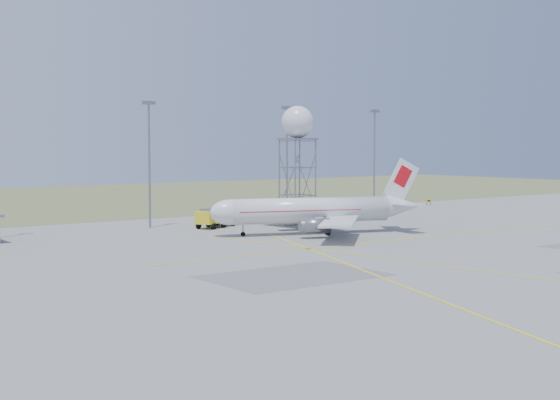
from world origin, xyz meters
TOP-DOWN VIEW (x-y plane):
  - ground at (0.00, 0.00)m, footprint 400.00×400.00m
  - grass_strip at (0.00, 140.00)m, footprint 400.00×120.00m
  - mast_b at (-10.00, 66.00)m, footprint 2.20×0.50m
  - mast_c at (18.00, 66.00)m, footprint 2.20×0.50m
  - mast_d at (40.00, 66.00)m, footprint 2.20×0.50m
  - taxi_sign_near at (55.60, 72.00)m, footprint 1.60×0.17m
  - taxi_sign_far at (62.60, 72.00)m, footprint 1.60×0.17m
  - airliner_main at (5.74, 43.34)m, footprint 32.67×30.75m
  - radar_tower at (14.21, 58.05)m, footprint 5.57×5.57m
  - fire_truck at (-0.96, 60.10)m, footprint 8.69×6.18m

SIDE VIEW (x-z plane):
  - ground at x=0.00m, z-range 0.00..0.00m
  - grass_strip at x=0.00m, z-range 0.00..0.03m
  - taxi_sign_near at x=55.60m, z-range 0.29..1.49m
  - taxi_sign_far at x=62.60m, z-range 0.29..1.49m
  - fire_truck at x=-0.96m, z-range -0.07..3.26m
  - airliner_main at x=5.74m, z-range -2.21..9.21m
  - radar_tower at x=14.21m, z-range 1.23..21.38m
  - mast_b at x=-10.00m, z-range 1.82..22.32m
  - mast_c at x=18.00m, z-range 1.82..22.32m
  - mast_d at x=40.00m, z-range 1.82..22.32m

